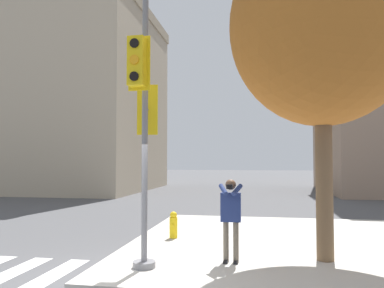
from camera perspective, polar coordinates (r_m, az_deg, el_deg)
ground_plane at (r=7.18m, az=-13.11°, el=-20.21°), size 160.00×160.00×0.00m
sidewalk_corner at (r=10.06m, az=15.04°, el=-14.57°), size 8.00×8.00×0.15m
traffic_signal_pole at (r=7.32m, az=-7.38°, el=4.79°), size 0.48×1.23×5.50m
person_photographer at (r=7.68m, az=5.92°, el=-10.30°), size 0.50×0.53×1.65m
street_tree at (r=8.65m, az=19.17°, el=16.63°), size 3.87×3.87×7.00m
fire_hydrant at (r=10.08m, az=-2.85°, el=-12.21°), size 0.21×0.27×0.69m
building_left at (r=30.27m, az=-17.94°, el=6.32°), size 12.34×12.44×13.55m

